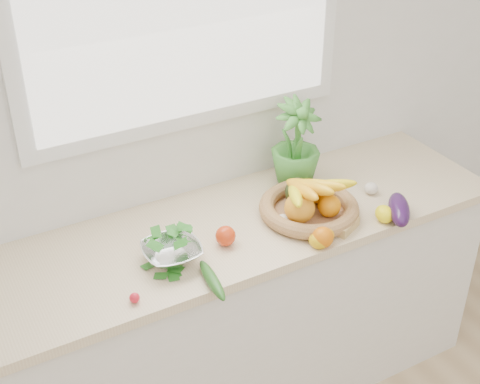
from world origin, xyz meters
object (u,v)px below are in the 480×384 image
apple (226,236)px  colander_with_spinach (172,248)px  potted_herb (296,143)px  eggplant (399,209)px  fruit_basket (309,203)px  cucumber (212,280)px

apple → colander_with_spinach: (-0.21, 0.00, 0.02)m
potted_herb → eggplant: bearing=-64.0°
apple → potted_herb: 0.54m
eggplant → fruit_basket: 0.35m
potted_herb → colander_with_spinach: (-0.67, -0.24, -0.13)m
cucumber → fruit_basket: (0.52, 0.19, 0.03)m
eggplant → cucumber: (-0.81, -0.00, -0.02)m
potted_herb → cucumber: bearing=-144.9°
colander_with_spinach → potted_herb: bearing=19.8°
eggplant → potted_herb: size_ratio=0.59×
colander_with_spinach → fruit_basket: bearing=0.9°
eggplant → cucumber: size_ratio=0.95×
fruit_basket → apple: bearing=-178.2°
fruit_basket → eggplant: bearing=-33.1°
apple → colander_with_spinach: 0.21m
eggplant → colander_with_spinach: size_ratio=0.99×
fruit_basket → colander_with_spinach: size_ratio=2.12×
fruit_basket → colander_with_spinach: fruit_basket is taller
eggplant → fruit_basket: (-0.29, 0.19, 0.01)m
cucumber → fruit_basket: bearing=20.5°
apple → eggplant: eggplant is taller
eggplant → colander_with_spinach: (-0.87, 0.18, 0.01)m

